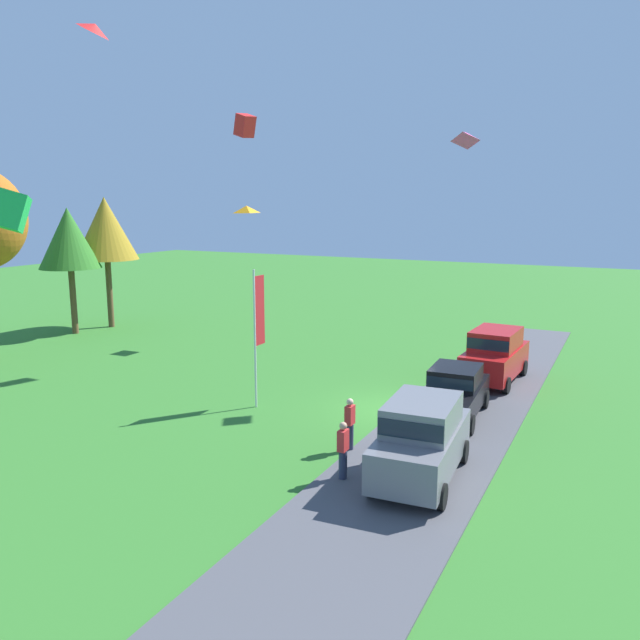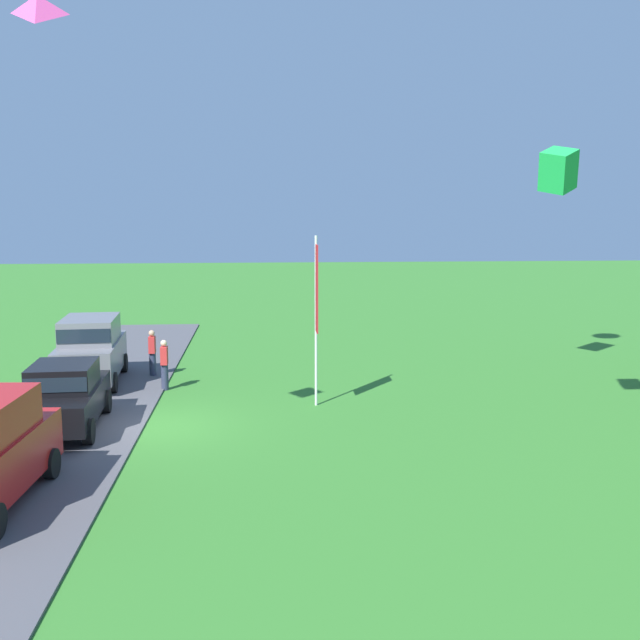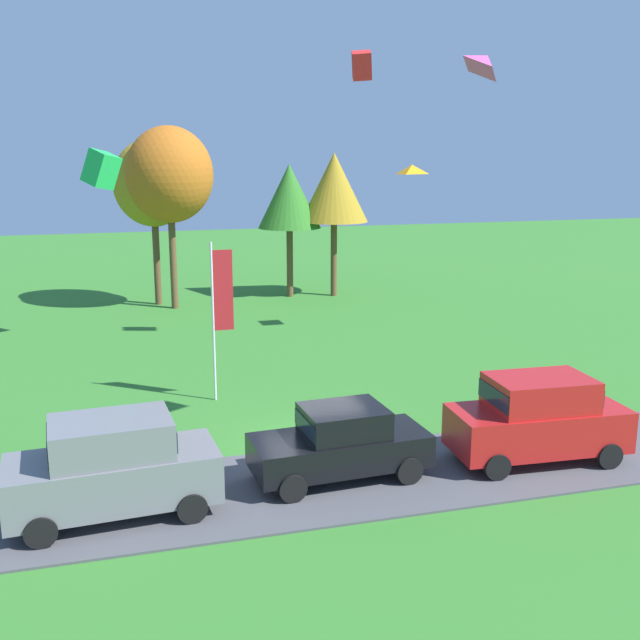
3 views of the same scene
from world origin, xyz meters
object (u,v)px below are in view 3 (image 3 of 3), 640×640
object	(u,v)px
tree_far_right	(169,175)
tree_left_of_center	(334,188)
person_watching_sky	(71,453)
tree_lone_near	(289,197)
car_suv_far_end	(113,464)
person_on_lawn	(153,435)
tree_center_back	(153,183)
flag_banner	(220,301)
kite_diamond_trailing_tail	(487,64)
kite_box_topmost	(101,169)
kite_box_high_right	(362,65)
car_sedan_near_entrance	(341,441)
kite_diamond_over_trees	(412,169)
car_suv_mid_row	(538,415)

from	to	relation	value
tree_far_right	tree_left_of_center	size ratio (longest dim) A/B	1.17
person_watching_sky	tree_lone_near	xyz separation A→B (m)	(10.98, 22.61, 4.72)
car_suv_far_end	person_on_lawn	size ratio (longest dim) A/B	2.76
tree_center_back	flag_banner	bearing A→B (deg)	-86.85
tree_center_back	kite_diamond_trailing_tail	distance (m)	24.16
tree_center_back	kite_diamond_trailing_tail	world-z (taller)	kite_diamond_trailing_tail
kite_box_topmost	tree_center_back	bearing A→B (deg)	72.67
tree_lone_near	flag_banner	bearing A→B (deg)	-110.74
tree_center_back	kite_box_high_right	size ratio (longest dim) A/B	8.78
tree_lone_near	kite_box_topmost	size ratio (longest dim) A/B	5.39
kite_box_high_right	kite_diamond_trailing_tail	distance (m)	10.72
person_on_lawn	kite_diamond_trailing_tail	xyz separation A→B (m)	(8.50, -1.15, 9.31)
tree_center_back	tree_far_right	world-z (taller)	tree_far_right
flag_banner	car_sedan_near_entrance	bearing A→B (deg)	-74.84
tree_center_back	kite_diamond_trailing_tail	size ratio (longest dim) A/B	10.31
person_watching_sky	tree_left_of_center	bearing A→B (deg)	58.80
kite_box_high_right	kite_diamond_over_trees	world-z (taller)	kite_box_high_right
kite_diamond_over_trees	car_suv_far_end	bearing A→B (deg)	-132.34
tree_lone_near	car_suv_mid_row	bearing A→B (deg)	-88.13
car_suv_far_end	kite_box_high_right	size ratio (longest dim) A/B	4.75
flag_banner	kite_box_high_right	xyz separation A→B (m)	(6.32, 4.57, 7.92)
car_sedan_near_entrance	person_on_lawn	size ratio (longest dim) A/B	2.63
tree_center_back	kite_diamond_trailing_tail	bearing A→B (deg)	-73.24
person_watching_sky	tree_center_back	xyz separation A→B (m)	(3.63, 22.39, 5.55)
kite_diamond_over_trees	car_suv_mid_row	bearing A→B (deg)	-98.56
person_on_lawn	tree_far_right	bearing A→B (deg)	83.35
car_suv_mid_row	kite_box_high_right	bearing A→B (deg)	94.33
car_sedan_near_entrance	tree_left_of_center	size ratio (longest dim) A/B	0.56
tree_far_right	kite_diamond_over_trees	size ratio (longest dim) A/B	8.49
tree_center_back	tree_far_right	distance (m)	1.57
person_on_lawn	tree_lone_near	bearing A→B (deg)	67.73
car_sedan_near_entrance	tree_center_back	world-z (taller)	tree_center_back
tree_far_right	car_suv_mid_row	bearing A→B (deg)	-72.09
car_suv_mid_row	kite_diamond_trailing_tail	size ratio (longest dim) A/B	5.55
car_sedan_near_entrance	car_suv_mid_row	size ratio (longest dim) A/B	0.96
kite_diamond_trailing_tail	kite_diamond_over_trees	bearing A→B (deg)	75.09
car_suv_mid_row	kite_diamond_over_trees	xyz separation A→B (m)	(2.11, 13.98, 6.01)
tree_lone_near	kite_diamond_over_trees	distance (m)	10.93
tree_left_of_center	person_watching_sky	bearing A→B (deg)	-121.20
car_suv_far_end	car_sedan_near_entrance	distance (m)	5.50
tree_center_back	kite_box_topmost	size ratio (longest dim) A/B	6.36
car_sedan_near_entrance	kite_box_high_right	distance (m)	16.08
tree_far_right	car_suv_far_end	bearing A→B (deg)	-98.38
tree_lone_near	tree_left_of_center	bearing A→B (deg)	-9.75
tree_lone_near	flag_banner	size ratio (longest dim) A/B	1.41
car_suv_far_end	person_on_lawn	xyz separation A→B (m)	(1.02, 2.63, -0.42)
person_watching_sky	tree_center_back	bearing A→B (deg)	80.80
flag_banner	tree_left_of_center	bearing A→B (deg)	61.77
car_sedan_near_entrance	tree_lone_near	size ratio (longest dim) A/B	0.61
tree_far_right	kite_diamond_trailing_tail	size ratio (longest dim) A/B	11.04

